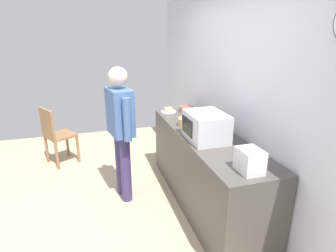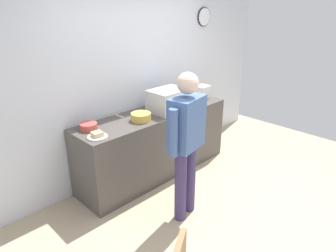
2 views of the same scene
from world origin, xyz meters
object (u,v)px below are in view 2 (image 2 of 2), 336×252
salad_bowl (89,126)px  spoon_utensil (120,116)px  toaster (202,92)px  sandwich_plate (97,136)px  cereal_bowl (141,117)px  person_standing (186,137)px  microwave (168,100)px  fork_utensil (157,106)px

salad_bowl → spoon_utensil: bearing=11.6°
salad_bowl → toaster: 1.91m
sandwich_plate → cereal_bowl: 0.68m
salad_bowl → person_standing: size_ratio=0.12×
person_standing → salad_bowl: bearing=117.6°
salad_bowl → toaster: (1.90, -0.14, 0.06)m
cereal_bowl → person_standing: size_ratio=0.15×
salad_bowl → toaster: toaster is taller
sandwich_plate → person_standing: person_standing is taller
microwave → fork_utensil: 0.30m
cereal_bowl → fork_utensil: size_ratio=1.49×
spoon_utensil → person_standing: (0.02, -1.14, 0.06)m
sandwich_plate → salad_bowl: salad_bowl is taller
cereal_bowl → sandwich_plate: bearing=-175.0°
toaster → fork_utensil: bearing=163.9°
cereal_bowl → toaster: 1.28m
microwave → salad_bowl: size_ratio=2.46×
sandwich_plate → fork_utensil: (1.21, 0.33, -0.02)m
sandwich_plate → microwave: bearing=3.4°
fork_utensil → spoon_utensil: 0.64m
cereal_bowl → toaster: size_ratio=1.15×
toaster → fork_utensil: size_ratio=1.29×
toaster → spoon_utensil: 1.41m
cereal_bowl → toaster: toaster is taller
spoon_utensil → person_standing: size_ratio=0.10×
microwave → fork_utensil: bearing=82.5°
toaster → person_standing: size_ratio=0.13×
salad_bowl → cereal_bowl: bearing=-18.1°
cereal_bowl → salad_bowl: bearing=161.9°
microwave → spoon_utensil: 0.69m
toaster → spoon_utensil: toaster is taller
fork_utensil → spoon_utensil: (-0.64, 0.03, 0.00)m
cereal_bowl → toaster: bearing=2.7°
microwave → person_standing: 1.03m
microwave → spoon_utensil: (-0.60, 0.30, -0.15)m
cereal_bowl → spoon_utensil: 0.33m
person_standing → sandwich_plate: bearing=127.5°
person_standing → toaster: bearing=33.3°
toaster → fork_utensil: 0.78m
toaster → person_standing: (-1.36, -0.89, -0.04)m
sandwich_plate → toaster: toaster is taller
microwave → sandwich_plate: 1.18m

